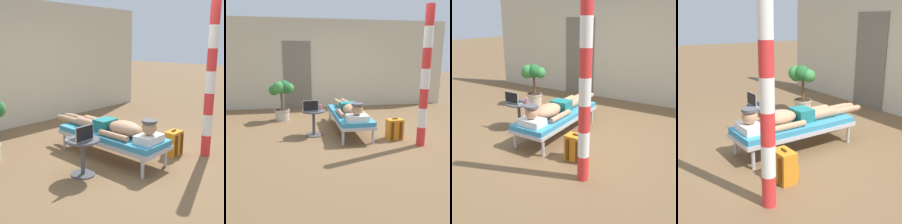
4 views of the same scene
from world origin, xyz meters
TOP-DOWN VIEW (x-y plane):
  - ground_plane at (0.00, 0.00)m, footprint 40.00×40.00m
  - house_wall_back at (-0.03, 2.85)m, footprint 7.60×0.20m
  - lounge_chair at (-0.03, 0.05)m, footprint 0.67×1.89m
  - person_reclining at (-0.03, -0.02)m, footprint 0.53×2.17m
  - side_table at (-0.79, -0.12)m, footprint 0.48×0.48m
  - laptop at (-0.85, -0.17)m, footprint 0.31×0.24m
  - drink_glass at (-0.64, -0.06)m, footprint 0.06×0.06m
  - backpack at (0.74, -0.63)m, footprint 0.30×0.26m
  - porch_post at (1.08, -1.03)m, footprint 0.15×0.15m

SIDE VIEW (x-z plane):
  - ground_plane at x=0.00m, z-range 0.00..0.00m
  - backpack at x=0.74m, z-range -0.02..0.41m
  - lounge_chair at x=-0.03m, z-range 0.14..0.56m
  - side_table at x=-0.79m, z-range 0.09..0.62m
  - person_reclining at x=-0.03m, z-range 0.36..0.68m
  - drink_glass at x=-0.64m, z-range 0.52..0.62m
  - laptop at x=-0.85m, z-range 0.47..0.69m
  - porch_post at x=1.08m, z-range 0.00..2.41m
  - house_wall_back at x=-0.03m, z-range 0.00..2.70m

